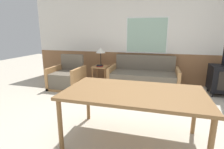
{
  "coord_description": "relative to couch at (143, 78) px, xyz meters",
  "views": [
    {
      "loc": [
        0.42,
        -2.66,
        1.51
      ],
      "look_at": [
        -0.62,
        1.1,
        0.56
      ],
      "focal_mm": 28.0,
      "sensor_mm": 36.0,
      "label": 1
    }
  ],
  "objects": [
    {
      "name": "side_table",
      "position": [
        -1.25,
        0.02,
        0.17
      ],
      "size": [
        0.45,
        0.45,
        0.54
      ],
      "color": "#B27F4C",
      "rests_on": "ground_plane"
    },
    {
      "name": "ground_plane",
      "position": [
        -0.0,
        -2.09,
        -0.26
      ],
      "size": [
        16.0,
        16.0,
        0.0
      ],
      "primitive_type": "plane",
      "color": "beige"
    },
    {
      "name": "couch",
      "position": [
        0.0,
        0.0,
        0.0
      ],
      "size": [
        1.86,
        0.88,
        0.86
      ],
      "color": "#B27F4C",
      "rests_on": "ground_plane"
    },
    {
      "name": "table_lamp",
      "position": [
        -1.27,
        0.1,
        0.72
      ],
      "size": [
        0.29,
        0.29,
        0.53
      ],
      "color": "black",
      "rests_on": "side_table"
    },
    {
      "name": "wall_back",
      "position": [
        -0.0,
        0.54,
        1.09
      ],
      "size": [
        7.2,
        0.09,
        2.7
      ],
      "color": "#8E603D",
      "rests_on": "ground_plane"
    },
    {
      "name": "book_stack",
      "position": [
        -1.26,
        -0.06,
        0.3
      ],
      "size": [
        0.17,
        0.15,
        0.05
      ],
      "color": "#B22823",
      "rests_on": "side_table"
    },
    {
      "name": "armchair",
      "position": [
        -2.02,
        -0.6,
        0.01
      ],
      "size": [
        0.82,
        0.81,
        0.89
      ],
      "rotation": [
        0.0,
        0.0,
        0.18
      ],
      "color": "#B27F4C",
      "rests_on": "ground_plane"
    },
    {
      "name": "wood_stove",
      "position": [
        1.92,
        -0.07,
        0.29
      ],
      "size": [
        0.59,
        0.57,
        2.54
      ],
      "color": "black",
      "rests_on": "ground_plane"
    },
    {
      "name": "dining_table",
      "position": [
        0.11,
        -2.56,
        0.42
      ],
      "size": [
        1.84,
        1.01,
        0.75
      ],
      "color": "olive",
      "rests_on": "ground_plane"
    }
  ]
}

